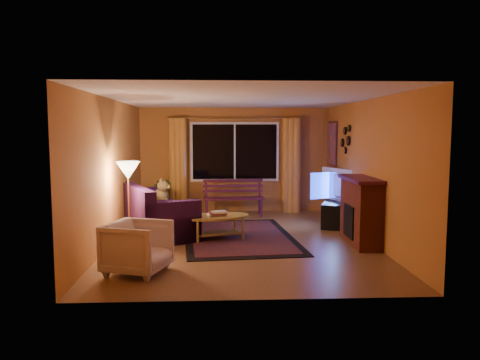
{
  "coord_description": "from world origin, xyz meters",
  "views": [
    {
      "loc": [
        -0.41,
        -8.22,
        1.95
      ],
      "look_at": [
        0.0,
        0.3,
        1.05
      ],
      "focal_mm": 35.0,
      "sensor_mm": 36.0,
      "label": 1
    }
  ],
  "objects_px": {
    "sofa": "(155,208)",
    "coffee_table": "(217,228)",
    "armchair": "(138,245)",
    "floor_lamp": "(129,204)",
    "tv_console": "(334,213)",
    "bench": "(234,207)"
  },
  "relations": [
    {
      "from": "bench",
      "to": "sofa",
      "type": "distance_m",
      "value": 2.3
    },
    {
      "from": "floor_lamp",
      "to": "tv_console",
      "type": "xyz_separation_m",
      "value": [
        3.92,
        1.53,
        -0.46
      ]
    },
    {
      "from": "armchair",
      "to": "floor_lamp",
      "type": "xyz_separation_m",
      "value": [
        -0.41,
        1.62,
        0.32
      ]
    },
    {
      "from": "floor_lamp",
      "to": "coffee_table",
      "type": "distance_m",
      "value": 1.61
    },
    {
      "from": "sofa",
      "to": "coffee_table",
      "type": "bearing_deg",
      "value": -51.28
    },
    {
      "from": "sofa",
      "to": "armchair",
      "type": "relative_size",
      "value": 2.94
    },
    {
      "from": "armchair",
      "to": "tv_console",
      "type": "xyz_separation_m",
      "value": [
        3.51,
        3.15,
        -0.15
      ]
    },
    {
      "from": "armchair",
      "to": "coffee_table",
      "type": "distance_m",
      "value": 2.24
    },
    {
      "from": "sofa",
      "to": "tv_console",
      "type": "height_order",
      "value": "sofa"
    },
    {
      "from": "sofa",
      "to": "floor_lamp",
      "type": "bearing_deg",
      "value": -131.5
    },
    {
      "from": "floor_lamp",
      "to": "coffee_table",
      "type": "relative_size",
      "value": 1.19
    },
    {
      "from": "sofa",
      "to": "coffee_table",
      "type": "xyz_separation_m",
      "value": [
        1.18,
        -0.63,
        -0.25
      ]
    },
    {
      "from": "bench",
      "to": "coffee_table",
      "type": "height_order",
      "value": "coffee_table"
    },
    {
      "from": "sofa",
      "to": "floor_lamp",
      "type": "height_order",
      "value": "floor_lamp"
    },
    {
      "from": "coffee_table",
      "to": "tv_console",
      "type": "bearing_deg",
      "value": 26.32
    },
    {
      "from": "bench",
      "to": "armchair",
      "type": "distance_m",
      "value": 4.5
    },
    {
      "from": "armchair",
      "to": "tv_console",
      "type": "relative_size",
      "value": 0.66
    },
    {
      "from": "bench",
      "to": "coffee_table",
      "type": "distance_m",
      "value": 2.34
    },
    {
      "from": "bench",
      "to": "tv_console",
      "type": "bearing_deg",
      "value": -31.82
    },
    {
      "from": "coffee_table",
      "to": "sofa",
      "type": "bearing_deg",
      "value": 151.92
    },
    {
      "from": "sofa",
      "to": "armchair",
      "type": "bearing_deg",
      "value": -111.07
    },
    {
      "from": "sofa",
      "to": "armchair",
      "type": "height_order",
      "value": "sofa"
    }
  ]
}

